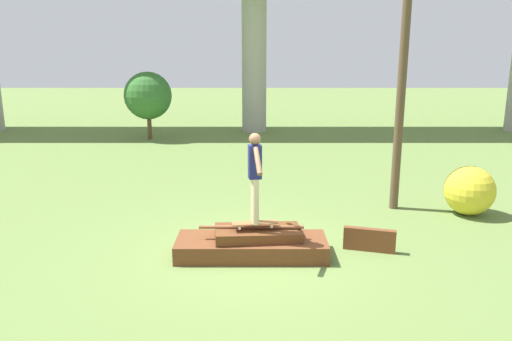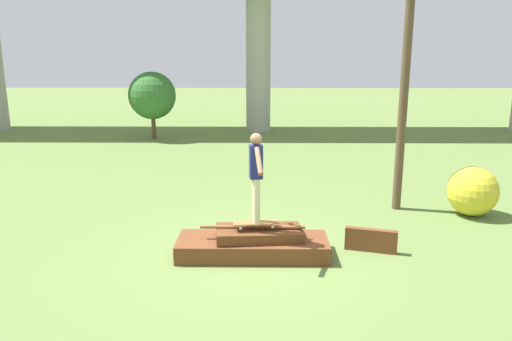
% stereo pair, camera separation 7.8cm
% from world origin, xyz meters
% --- Properties ---
extents(ground_plane, '(80.00, 80.00, 0.00)m').
position_xyz_m(ground_plane, '(0.00, 0.00, 0.00)').
color(ground_plane, olive).
extents(scrap_pile, '(2.74, 0.97, 0.58)m').
position_xyz_m(scrap_pile, '(0.02, 0.00, 0.22)').
color(scrap_pile, brown).
rests_on(scrap_pile, ground_plane).
extents(scrap_plank_loose, '(0.96, 0.39, 0.44)m').
position_xyz_m(scrap_plank_loose, '(2.21, 0.23, 0.22)').
color(scrap_plank_loose, brown).
rests_on(scrap_plank_loose, ground_plane).
extents(skateboard, '(0.85, 0.33, 0.09)m').
position_xyz_m(skateboard, '(0.06, -0.08, 0.66)').
color(skateboard, brown).
rests_on(skateboard, scrap_pile).
extents(skater, '(0.26, 1.19, 1.62)m').
position_xyz_m(skater, '(0.06, -0.08, 1.61)').
color(skater, '#C6B78E').
rests_on(skater, skateboard).
extents(utility_pole, '(1.30, 0.20, 7.44)m').
position_xyz_m(utility_pole, '(3.36, 2.82, 3.84)').
color(utility_pole, brown).
rests_on(utility_pole, ground_plane).
extents(tree_behind_left, '(1.95, 1.95, 2.79)m').
position_xyz_m(tree_behind_left, '(-4.36, 12.10, 1.81)').
color(tree_behind_left, brown).
rests_on(tree_behind_left, ground_plane).
extents(bush_yellow_flowering, '(1.12, 1.12, 1.12)m').
position_xyz_m(bush_yellow_flowering, '(4.94, 2.36, 0.56)').
color(bush_yellow_flowering, gold).
rests_on(bush_yellow_flowering, ground_plane).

